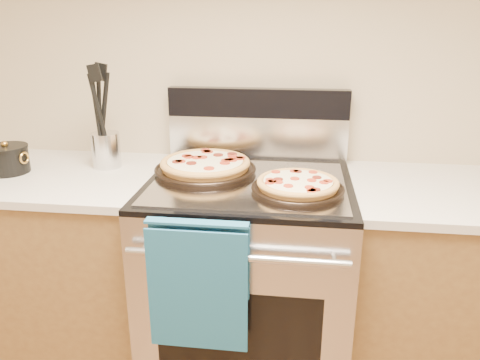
# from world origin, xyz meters

# --- Properties ---
(wall_back) EXTENTS (4.00, 0.00, 4.00)m
(wall_back) POSITION_xyz_m (0.00, 2.00, 1.35)
(wall_back) COLOR #C8B690
(wall_back) RESTS_ON ground
(range_body) EXTENTS (0.76, 0.68, 0.90)m
(range_body) POSITION_xyz_m (0.00, 1.65, 0.45)
(range_body) COLOR #B7B7BC
(range_body) RESTS_ON ground
(oven_window) EXTENTS (0.56, 0.01, 0.40)m
(oven_window) POSITION_xyz_m (0.00, 1.31, 0.45)
(oven_window) COLOR black
(oven_window) RESTS_ON range_body
(cooktop) EXTENTS (0.76, 0.68, 0.02)m
(cooktop) POSITION_xyz_m (0.00, 1.65, 0.91)
(cooktop) COLOR black
(cooktop) RESTS_ON range_body
(backsplash_lower) EXTENTS (0.76, 0.06, 0.18)m
(backsplash_lower) POSITION_xyz_m (0.00, 1.96, 1.01)
(backsplash_lower) COLOR silver
(backsplash_lower) RESTS_ON cooktop
(backsplash_upper) EXTENTS (0.76, 0.06, 0.12)m
(backsplash_upper) POSITION_xyz_m (0.00, 1.96, 1.16)
(backsplash_upper) COLOR black
(backsplash_upper) RESTS_ON backsplash_lower
(oven_handle) EXTENTS (0.70, 0.03, 0.03)m
(oven_handle) POSITION_xyz_m (0.00, 1.27, 0.80)
(oven_handle) COLOR silver
(oven_handle) RESTS_ON range_body
(dish_towel) EXTENTS (0.32, 0.05, 0.42)m
(dish_towel) POSITION_xyz_m (-0.12, 1.27, 0.70)
(dish_towel) COLOR navy
(dish_towel) RESTS_ON oven_handle
(foil_sheet) EXTENTS (0.70, 0.55, 0.01)m
(foil_sheet) POSITION_xyz_m (0.00, 1.62, 0.92)
(foil_sheet) COLOR gray
(foil_sheet) RESTS_ON cooktop
(cabinet_left) EXTENTS (1.00, 0.62, 0.88)m
(cabinet_left) POSITION_xyz_m (-0.88, 1.68, 0.44)
(cabinet_left) COLOR brown
(cabinet_left) RESTS_ON ground
(countertop_left) EXTENTS (1.02, 0.64, 0.03)m
(countertop_left) POSITION_xyz_m (-0.88, 1.68, 0.90)
(countertop_left) COLOR beige
(countertop_left) RESTS_ON cabinet_left
(cabinet_right) EXTENTS (1.00, 0.62, 0.88)m
(cabinet_right) POSITION_xyz_m (0.88, 1.68, 0.44)
(cabinet_right) COLOR brown
(cabinet_right) RESTS_ON ground
(pepperoni_pizza_back) EXTENTS (0.47, 0.47, 0.05)m
(pepperoni_pizza_back) POSITION_xyz_m (-0.18, 1.71, 0.95)
(pepperoni_pizza_back) COLOR #B57337
(pepperoni_pizza_back) RESTS_ON foil_sheet
(pepperoni_pizza_front) EXTENTS (0.36, 0.36, 0.04)m
(pepperoni_pizza_front) POSITION_xyz_m (0.18, 1.55, 0.95)
(pepperoni_pizza_front) COLOR #B57337
(pepperoni_pizza_front) RESTS_ON foil_sheet
(utensil_crock) EXTENTS (0.12, 0.12, 0.14)m
(utensil_crock) POSITION_xyz_m (-0.61, 1.78, 0.98)
(utensil_crock) COLOR silver
(utensil_crock) RESTS_ON countertop_left
(saucepan) EXTENTS (0.19, 0.19, 0.10)m
(saucepan) POSITION_xyz_m (-0.97, 1.66, 0.96)
(saucepan) COLOR black
(saucepan) RESTS_ON countertop_left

